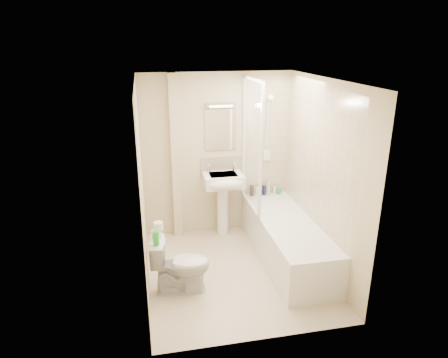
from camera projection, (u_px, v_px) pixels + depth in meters
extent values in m
plane|color=beige|center=(235.00, 271.00, 5.13)|extent=(2.50, 2.50, 0.00)
cube|color=beige|center=(217.00, 155.00, 5.88)|extent=(2.20, 0.02, 2.40)
cube|color=beige|center=(142.00, 190.00, 4.52)|extent=(0.02, 2.50, 2.40)
cube|color=beige|center=(323.00, 178.00, 4.93)|extent=(0.02, 2.50, 2.40)
cube|color=white|center=(238.00, 80.00, 4.33)|extent=(2.20, 2.50, 0.02)
cube|color=beige|center=(267.00, 138.00, 5.94)|extent=(0.70, 0.01, 1.75)
cube|color=beige|center=(317.00, 156.00, 5.04)|extent=(0.01, 2.10, 1.75)
cube|color=beige|center=(175.00, 159.00, 5.71)|extent=(0.12, 0.12, 2.40)
cube|color=beige|center=(221.00, 166.00, 5.94)|extent=(0.60, 0.02, 0.30)
cube|color=white|center=(220.00, 130.00, 5.76)|extent=(0.46, 0.01, 0.60)
cube|color=silver|center=(221.00, 105.00, 5.61)|extent=(0.42, 0.07, 0.07)
cube|color=white|center=(287.00, 239.00, 5.36)|extent=(0.70, 2.10, 0.55)
cube|color=white|center=(287.00, 225.00, 5.29)|extent=(0.56, 1.96, 0.05)
cube|color=white|center=(252.00, 145.00, 5.46)|extent=(0.01, 0.90, 1.80)
cube|color=white|center=(244.00, 138.00, 5.86)|extent=(0.04, 0.04, 1.80)
cube|color=white|center=(261.00, 154.00, 5.04)|extent=(0.04, 0.04, 1.80)
cube|color=white|center=(253.00, 79.00, 5.17)|extent=(0.04, 0.90, 0.04)
cube|color=white|center=(250.00, 204.00, 5.75)|extent=(0.04, 0.90, 0.03)
cylinder|color=white|center=(267.00, 130.00, 5.88)|extent=(0.02, 0.02, 0.90)
cylinder|color=white|center=(266.00, 160.00, 6.03)|extent=(0.05, 0.05, 0.02)
cylinder|color=white|center=(268.00, 99.00, 5.73)|extent=(0.05, 0.05, 0.02)
cylinder|color=white|center=(270.00, 98.00, 5.66)|extent=(0.08, 0.11, 0.11)
cube|color=white|center=(267.00, 155.00, 6.00)|extent=(0.10, 0.05, 0.14)
cylinder|color=white|center=(267.00, 127.00, 5.83)|extent=(0.01, 0.13, 0.84)
cylinder|color=white|center=(223.00, 210.00, 6.01)|extent=(0.17, 0.17, 0.77)
cube|color=white|center=(223.00, 180.00, 5.81)|extent=(0.57, 0.44, 0.18)
ellipsoid|color=white|center=(225.00, 184.00, 5.66)|extent=(0.57, 0.24, 0.18)
cube|color=silver|center=(223.00, 176.00, 5.79)|extent=(0.40, 0.29, 0.04)
cylinder|color=white|center=(209.00, 169.00, 5.83)|extent=(0.03, 0.03, 0.10)
cylinder|color=white|center=(234.00, 167.00, 5.90)|extent=(0.03, 0.03, 0.10)
sphere|color=white|center=(209.00, 165.00, 5.81)|extent=(0.04, 0.04, 0.04)
sphere|color=white|center=(234.00, 164.00, 5.88)|extent=(0.04, 0.04, 0.04)
cylinder|color=black|center=(252.00, 191.00, 6.09)|extent=(0.06, 0.06, 0.17)
cylinder|color=silver|center=(257.00, 191.00, 6.11)|extent=(0.06, 0.06, 0.13)
cylinder|color=black|center=(260.00, 190.00, 6.11)|extent=(0.06, 0.06, 0.18)
cylinder|color=navy|center=(264.00, 190.00, 6.13)|extent=(0.05, 0.05, 0.15)
cylinder|color=beige|center=(269.00, 189.00, 6.13)|extent=(0.05, 0.05, 0.19)
cylinder|color=silver|center=(275.00, 190.00, 6.16)|extent=(0.05, 0.05, 0.13)
cylinder|color=green|center=(279.00, 191.00, 6.18)|extent=(0.07, 0.07, 0.10)
imported|color=white|center=(180.00, 264.00, 4.64)|extent=(0.53, 0.76, 0.68)
cylinder|color=white|center=(156.00, 234.00, 4.52)|extent=(0.11, 0.11, 0.10)
cylinder|color=white|center=(158.00, 226.00, 4.51)|extent=(0.10, 0.10, 0.09)
cylinder|color=green|center=(156.00, 238.00, 4.36)|extent=(0.06, 0.06, 0.17)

